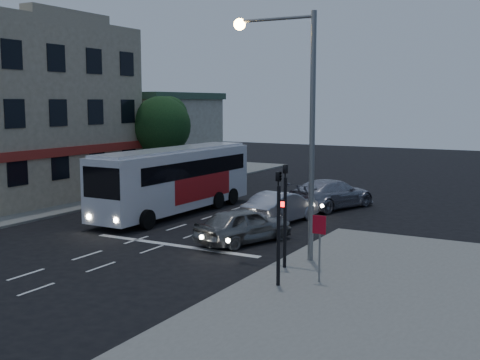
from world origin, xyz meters
The scene contains 15 objects.
ground centered at (0.00, 0.00, 0.00)m, with size 120.00×120.00×0.00m, color black.
sidewalk_near centered at (13.00, -4.00, 0.06)m, with size 12.00×24.00×0.12m, color slate.
sidewalk_far centered at (-13.00, 8.00, 0.06)m, with size 12.00×50.00×0.12m, color slate.
road_markings centered at (1.29, 3.31, 0.00)m, with size 8.00×30.55×0.01m.
tour_bus centered at (-2.11, 7.92, 1.89)m, with size 2.71×11.43×3.50m.
car_suv centered at (4.31, 3.80, 0.77)m, with size 1.81×4.50×1.53m, color gray.
car_sedan_a centered at (3.86, 8.46, 0.78)m, with size 1.64×4.71×1.55m, color #A6A6B4.
car_sedan_b centered at (4.62, 13.47, 0.82)m, with size 2.30×5.67×1.65m, color #9C9BA9.
traffic_signal_main centered at (7.60, 0.78, 2.42)m, with size 0.25×0.35×4.10m.
traffic_signal_side centered at (8.30, -1.20, 2.42)m, with size 0.18×0.15×4.10m.
regulatory_sign centered at (9.30, -0.24, 1.60)m, with size 0.45×0.12×2.20m.
streetlight centered at (7.34, 2.20, 5.73)m, with size 3.32×0.44×9.00m.
main_building centered at (-13.96, 8.00, 5.16)m, with size 10.12×12.00×11.00m.
low_building_north centered at (-13.50, 20.00, 3.39)m, with size 9.40×9.40×6.50m.
street_tree centered at (-8.21, 15.02, 4.50)m, with size 4.00×4.00×6.20m.
Camera 1 is at (16.26, -18.02, 5.93)m, focal length 45.00 mm.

